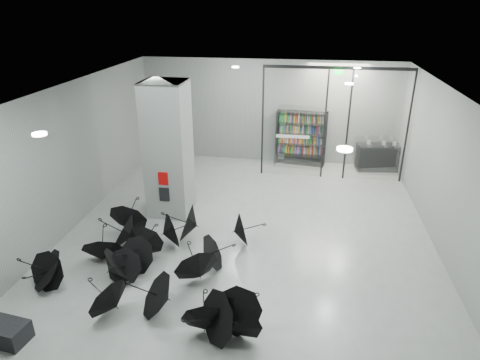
% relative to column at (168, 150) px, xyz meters
% --- Properties ---
extents(room, '(14.00, 14.02, 4.01)m').
position_rel_column_xyz_m(room, '(2.50, -2.00, 0.84)').
color(room, gray).
rests_on(room, ground).
extents(column, '(1.20, 1.20, 4.00)m').
position_rel_column_xyz_m(column, '(0.00, 0.00, 0.00)').
color(column, slate).
rests_on(column, ground).
extents(fire_cabinet, '(0.28, 0.04, 0.38)m').
position_rel_column_xyz_m(fire_cabinet, '(0.00, -0.62, -0.65)').
color(fire_cabinet, '#A50A07').
rests_on(fire_cabinet, column).
extents(info_panel, '(0.30, 0.03, 0.42)m').
position_rel_column_xyz_m(info_panel, '(0.00, -0.62, -1.15)').
color(info_panel, black).
rests_on(info_panel, column).
extents(exit_sign, '(0.30, 0.06, 0.15)m').
position_rel_column_xyz_m(exit_sign, '(4.90, 3.30, 1.82)').
color(exit_sign, '#0CE533').
rests_on(exit_sign, room).
extents(glass_partition, '(5.06, 0.08, 4.00)m').
position_rel_column_xyz_m(glass_partition, '(4.89, 3.50, 0.18)').
color(glass_partition, silver).
rests_on(glass_partition, ground).
extents(bookshelf, '(1.96, 0.68, 2.12)m').
position_rel_column_xyz_m(bookshelf, '(3.79, 4.75, -0.94)').
color(bookshelf, black).
rests_on(bookshelf, ground).
extents(shop_counter, '(1.74, 0.88, 1.00)m').
position_rel_column_xyz_m(shop_counter, '(6.78, 4.57, -1.50)').
color(shop_counter, black).
rests_on(shop_counter, ground).
extents(umbrella_cluster, '(5.79, 4.74, 1.32)m').
position_rel_column_xyz_m(umbrella_cluster, '(0.74, -3.40, -1.69)').
color(umbrella_cluster, black).
rests_on(umbrella_cluster, ground).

